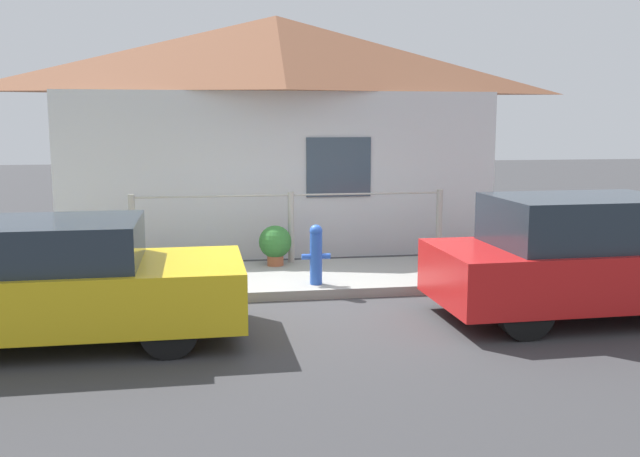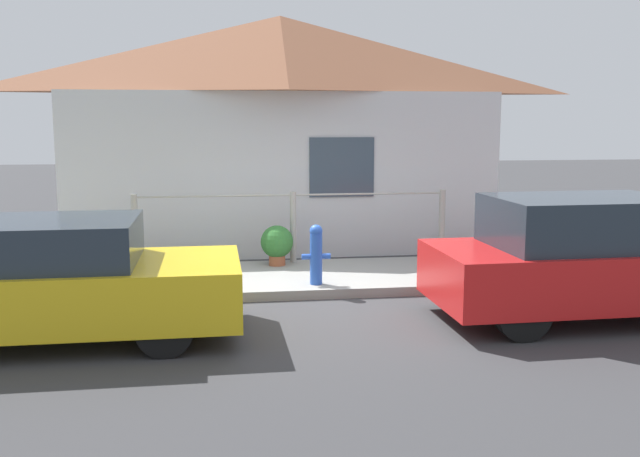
{
  "view_description": "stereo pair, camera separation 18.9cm",
  "coord_description": "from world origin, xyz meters",
  "px_view_note": "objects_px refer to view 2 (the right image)",
  "views": [
    {
      "loc": [
        -1.31,
        -8.98,
        2.35
      ],
      "look_at": [
        0.2,
        0.3,
        0.9
      ],
      "focal_mm": 40.0,
      "sensor_mm": 36.0,
      "label": 1
    },
    {
      "loc": [
        -1.13,
        -9.01,
        2.35
      ],
      "look_at": [
        0.2,
        0.3,
        0.9
      ],
      "focal_mm": 40.0,
      "sensor_mm": 36.0,
      "label": 2
    }
  ],
  "objects_px": {
    "potted_plant_near_hydrant": "(277,243)",
    "car_left": "(42,281)",
    "fire_hydrant": "(316,253)",
    "car_right": "(588,259)"
  },
  "relations": [
    {
      "from": "car_right",
      "to": "potted_plant_near_hydrant",
      "type": "distance_m",
      "value": 4.56
    },
    {
      "from": "car_left",
      "to": "car_right",
      "type": "xyz_separation_m",
      "value": [
        6.16,
        -0.0,
        0.06
      ]
    },
    {
      "from": "car_left",
      "to": "car_right",
      "type": "height_order",
      "value": "car_right"
    },
    {
      "from": "potted_plant_near_hydrant",
      "to": "car_left",
      "type": "bearing_deg",
      "value": -132.36
    },
    {
      "from": "car_left",
      "to": "potted_plant_near_hydrant",
      "type": "relative_size",
      "value": 6.65
    },
    {
      "from": "car_right",
      "to": "car_left",
      "type": "bearing_deg",
      "value": 178.78
    },
    {
      "from": "car_left",
      "to": "fire_hydrant",
      "type": "xyz_separation_m",
      "value": [
        3.15,
        1.66,
        -0.1
      ]
    },
    {
      "from": "car_left",
      "to": "fire_hydrant",
      "type": "bearing_deg",
      "value": 27.26
    },
    {
      "from": "car_left",
      "to": "car_right",
      "type": "distance_m",
      "value": 6.16
    },
    {
      "from": "fire_hydrant",
      "to": "car_right",
      "type": "bearing_deg",
      "value": -28.92
    }
  ]
}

